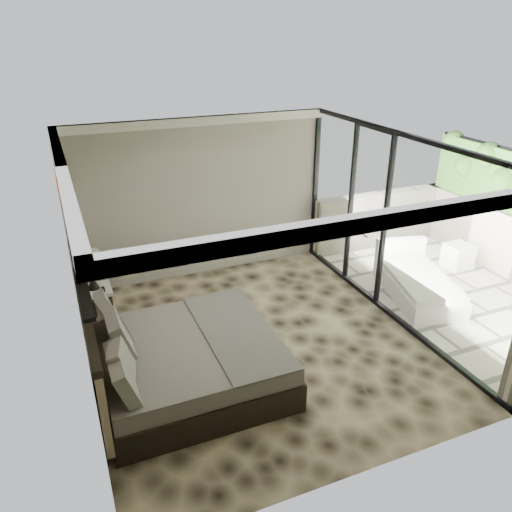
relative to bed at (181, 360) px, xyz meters
name	(u,v)px	position (x,y,z in m)	size (l,w,h in m)	color
floor	(256,344)	(1.19, 0.45, -0.37)	(5.00, 5.00, 0.00)	black
ceiling	(256,149)	(1.19, 0.45, 2.42)	(4.50, 5.00, 0.02)	silver
back_wall	(200,199)	(1.19, 2.94, 1.03)	(4.50, 0.02, 2.80)	gray
left_wall	(76,286)	(-1.05, 0.45, 1.03)	(0.02, 5.00, 2.80)	gray
glass_wall	(397,230)	(3.44, 0.45, 1.03)	(0.08, 5.00, 2.80)	white
terrace_slab	(460,297)	(4.94, 0.45, -0.43)	(3.00, 5.00, 0.12)	beige
picture_ledge	(80,274)	(-0.99, 0.55, 1.13)	(0.12, 2.20, 0.05)	black
bed	(181,360)	(0.00, 0.00, 0.00)	(2.26, 2.18, 1.25)	black
nightstand	(98,305)	(-0.78, 2.03, -0.13)	(0.46, 0.46, 0.46)	black
table_lamp	(90,266)	(-0.80, 2.04, 0.54)	(0.33, 0.33, 0.60)	black
abstract_canvas	(69,222)	(-1.00, 1.05, 1.61)	(0.04, 0.90, 0.90)	#A1250D
framed_print	(79,248)	(-0.95, 0.54, 1.46)	(0.03, 0.50, 0.60)	black
ottoman	(458,256)	(5.64, 1.31, -0.14)	(0.44, 0.44, 0.44)	white
lounger	(417,283)	(4.23, 0.74, -0.15)	(1.33, 1.97, 0.70)	white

